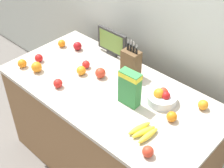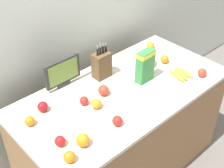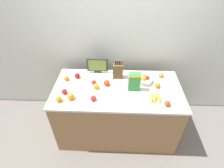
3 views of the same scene
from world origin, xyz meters
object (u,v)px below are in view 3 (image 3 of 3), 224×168
object	(u,v)px
knife_block	(118,71)
orange_back_center	(96,86)
apple_middle	(168,103)
apple_front	(94,82)
orange_by_cereal	(59,99)
small_monitor	(98,65)
orange_mid_left	(161,75)
orange_front_center	(67,78)
apple_leftmost	(77,76)
fruit_bowl	(145,80)
orange_front_right	(158,85)
orange_near_bowl	(71,96)
apple_rear	(107,83)
apple_rightmost	(65,92)
apple_by_knife_block	(93,98)
cereal_box	(135,81)
banana_bunch	(155,97)

from	to	relation	value
knife_block	orange_back_center	size ratio (longest dim) A/B	4.20
apple_middle	apple_front	bearing A→B (deg)	158.15
knife_block	orange_by_cereal	bearing A→B (deg)	-143.58
small_monitor	knife_block	bearing A→B (deg)	-18.87
orange_mid_left	apple_middle	bearing A→B (deg)	-92.66
orange_front_center	apple_leftmost	bearing A→B (deg)	24.01
apple_front	fruit_bowl	bearing A→B (deg)	6.22
orange_front_right	orange_by_cereal	xyz separation A→B (m)	(-1.26, -0.32, 0.00)
fruit_bowl	apple_leftmost	world-z (taller)	fruit_bowl
orange_near_bowl	orange_front_center	bearing A→B (deg)	111.35
apple_middle	orange_back_center	xyz separation A→B (m)	(-0.89, 0.29, 0.00)
small_monitor	apple_rear	bearing A→B (deg)	-62.71
apple_rightmost	apple_front	bearing A→B (deg)	30.50
apple_rightmost	apple_middle	size ratio (longest dim) A/B	0.97
apple_front	apple_leftmost	world-z (taller)	apple_leftmost
apple_leftmost	orange_front_center	xyz separation A→B (m)	(-0.14, -0.06, -0.00)
apple_by_knife_block	orange_back_center	world-z (taller)	orange_back_center
apple_by_knife_block	knife_block	bearing A→B (deg)	58.93
apple_middle	orange_near_bowl	size ratio (longest dim) A/B	0.83
cereal_box	apple_rightmost	world-z (taller)	cereal_box
orange_mid_left	apple_front	bearing A→B (deg)	-167.44
apple_front	small_monitor	bearing A→B (deg)	84.98
orange_back_center	apple_rightmost	bearing A→B (deg)	-163.16
apple_leftmost	apple_rear	distance (m)	0.47
apple_rear	orange_mid_left	bearing A→B (deg)	16.13
cereal_box	apple_leftmost	world-z (taller)	cereal_box
knife_block	fruit_bowl	xyz separation A→B (m)	(0.38, -0.10, -0.07)
apple_front	apple_rightmost	distance (m)	0.42
banana_bunch	apple_by_knife_block	size ratio (longest dim) A/B	2.72
knife_block	apple_by_knife_block	xyz separation A→B (m)	(-0.30, -0.50, -0.08)
orange_mid_left	orange_by_cereal	size ratio (longest dim) A/B	0.99
banana_bunch	orange_by_cereal	distance (m)	1.21
apple_leftmost	apple_rear	world-z (taller)	apple_rear
orange_front_right	orange_near_bowl	bearing A→B (deg)	-166.22
cereal_box	apple_rear	bearing A→B (deg)	165.27
orange_back_center	orange_front_center	bearing A→B (deg)	159.40
apple_rear	apple_by_knife_block	bearing A→B (deg)	-115.52
apple_rightmost	orange_mid_left	world-z (taller)	orange_mid_left
small_monitor	banana_bunch	bearing A→B (deg)	-34.62
small_monitor	orange_back_center	size ratio (longest dim) A/B	4.12
banana_bunch	apple_rear	world-z (taller)	apple_rear
fruit_bowl	orange_back_center	xyz separation A→B (m)	(-0.67, -0.17, -0.01)
apple_rear	orange_near_bowl	size ratio (longest dim) A/B	0.97
orange_mid_left	orange_by_cereal	distance (m)	1.47
apple_front	orange_mid_left	xyz separation A→B (m)	(0.96, 0.21, 0.00)
apple_rear	orange_front_center	bearing A→B (deg)	171.31
apple_leftmost	orange_front_right	size ratio (longest dim) A/B	1.05
orange_front_center	orange_by_cereal	bearing A→B (deg)	-88.31
apple_middle	orange_by_cereal	bearing A→B (deg)	179.09
apple_rear	orange_front_right	size ratio (longest dim) A/B	1.15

